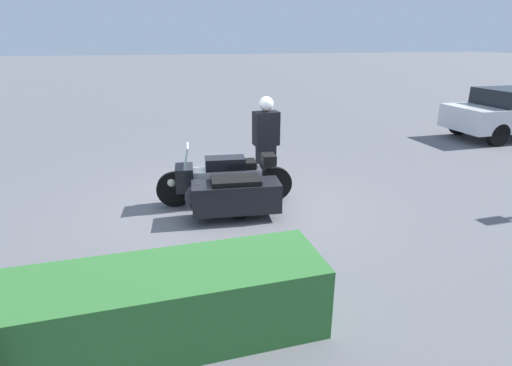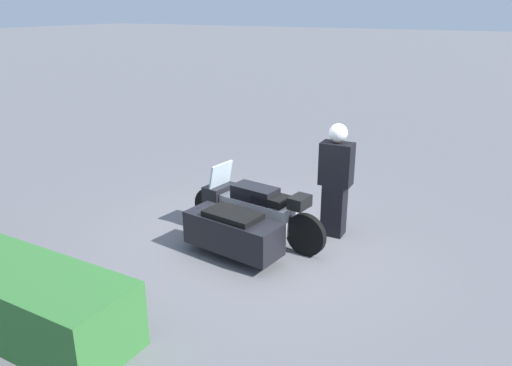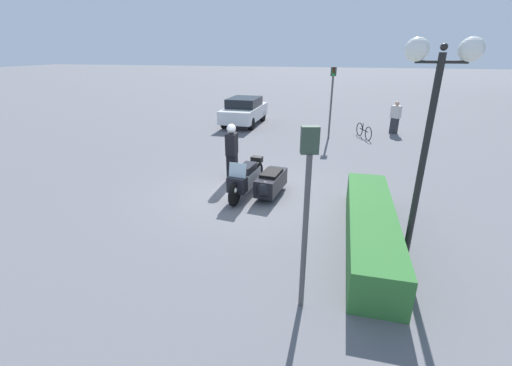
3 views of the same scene
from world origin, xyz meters
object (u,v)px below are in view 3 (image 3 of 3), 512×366
(traffic_light_far, at_px, (332,92))
(bicycle_parked, at_px, (364,131))
(officer_rider, at_px, (232,151))
(pedestrian_bystander, at_px, (395,117))
(hedge_bush_curbside, at_px, (371,227))
(police_motorcycle, at_px, (259,181))
(traffic_light_near, at_px, (307,194))
(parked_car_background, at_px, (244,111))
(twin_lamp_post, at_px, (436,92))

(traffic_light_far, height_order, bicycle_parked, traffic_light_far)
(officer_rider, xyz_separation_m, pedestrian_bystander, (-8.48, 6.10, -0.17))
(hedge_bush_curbside, xyz_separation_m, bicycle_parked, (-10.22, 0.32, -0.08))
(police_motorcycle, distance_m, bicycle_parked, 8.84)
(hedge_bush_curbside, distance_m, traffic_light_near, 3.13)
(parked_car_background, bearing_deg, officer_rider, -165.87)
(police_motorcycle, xyz_separation_m, officer_rider, (-1.12, -1.18, 0.52))
(twin_lamp_post, relative_size, traffic_light_near, 1.39)
(parked_car_background, height_order, pedestrian_bystander, pedestrian_bystander)
(police_motorcycle, distance_m, parked_car_background, 10.38)
(parked_car_background, xyz_separation_m, pedestrian_bystander, (0.27, 8.13, 0.01))
(twin_lamp_post, distance_m, bicycle_parked, 11.27)
(hedge_bush_curbside, relative_size, pedestrian_bystander, 2.98)
(traffic_light_near, relative_size, pedestrian_bystander, 1.89)
(hedge_bush_curbside, bearing_deg, twin_lamp_post, 47.24)
(police_motorcycle, bearing_deg, traffic_light_far, 174.34)
(officer_rider, height_order, traffic_light_far, traffic_light_far)
(officer_rider, xyz_separation_m, traffic_light_near, (5.51, 2.96, 1.06))
(hedge_bush_curbside, bearing_deg, pedestrian_bystander, 170.80)
(officer_rider, height_order, pedestrian_bystander, officer_rider)
(twin_lamp_post, xyz_separation_m, traffic_light_far, (-10.35, -2.01, -1.21))
(traffic_light_far, xyz_separation_m, pedestrian_bystander, (-1.91, 3.23, -1.38))
(parked_car_background, bearing_deg, traffic_light_near, -159.65)
(twin_lamp_post, bearing_deg, officer_rider, -127.77)
(parked_car_background, height_order, bicycle_parked, parked_car_background)
(hedge_bush_curbside, height_order, traffic_light_far, traffic_light_far)
(parked_car_background, distance_m, pedestrian_bystander, 8.13)
(hedge_bush_curbside, bearing_deg, officer_rider, -126.91)
(hedge_bush_curbside, bearing_deg, police_motorcycle, -123.99)
(hedge_bush_curbside, distance_m, bicycle_parked, 10.23)
(officer_rider, distance_m, bicycle_parked, 8.42)
(twin_lamp_post, bearing_deg, bicycle_parked, -178.19)
(police_motorcycle, relative_size, parked_car_background, 0.61)
(hedge_bush_curbside, height_order, parked_car_background, parked_car_background)
(traffic_light_near, bearing_deg, pedestrian_bystander, -26.20)
(police_motorcycle, relative_size, pedestrian_bystander, 1.56)
(traffic_light_near, height_order, bicycle_parked, traffic_light_near)
(officer_rider, relative_size, traffic_light_far, 0.56)
(hedge_bush_curbside, bearing_deg, traffic_light_far, -172.15)
(hedge_bush_curbside, height_order, pedestrian_bystander, pedestrian_bystander)
(traffic_light_far, bearing_deg, pedestrian_bystander, 116.99)
(twin_lamp_post, relative_size, bicycle_parked, 2.75)
(police_motorcycle, bearing_deg, pedestrian_bystander, 159.61)
(twin_lamp_post, relative_size, parked_car_background, 1.03)
(officer_rider, xyz_separation_m, traffic_light_far, (-6.57, 2.87, 1.21))
(hedge_bush_curbside, height_order, twin_lamp_post, twin_lamp_post)
(hedge_bush_curbside, xyz_separation_m, twin_lamp_post, (0.62, 0.67, 3.00))
(hedge_bush_curbside, xyz_separation_m, parked_car_background, (-11.91, -6.24, 0.41))
(pedestrian_bystander, distance_m, bicycle_parked, 2.17)
(traffic_light_far, bearing_deg, traffic_light_near, -3.20)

